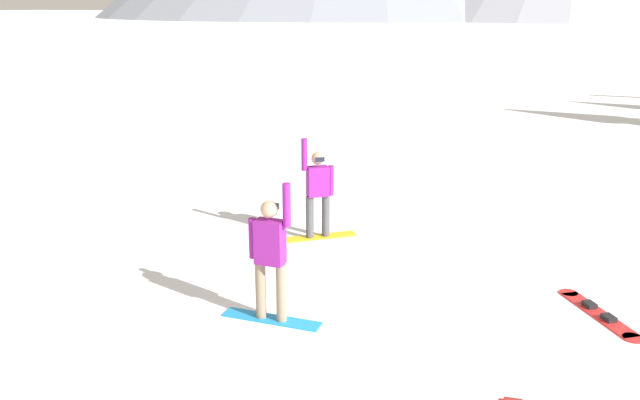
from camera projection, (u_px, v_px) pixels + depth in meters
ground_plane at (410, 350)px, 8.51m from camera, size 800.00×800.00×0.00m
snowboarder_foreground at (270, 256)px, 9.04m from camera, size 1.47×0.33×2.06m
snowboarder_midground at (318, 192)px, 12.35m from camera, size 1.36×1.16×1.97m
loose_snowboard_far_spare at (599, 313)px, 9.48m from camera, size 1.24×1.59×0.09m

